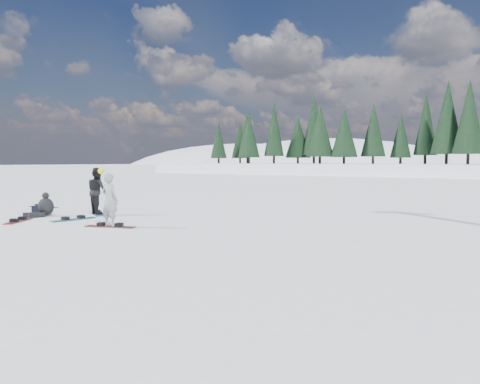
% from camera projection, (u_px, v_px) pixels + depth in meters
% --- Properties ---
extents(ground, '(420.00, 420.00, 0.00)m').
position_uv_depth(ground, '(80.00, 225.00, 13.74)').
color(ground, white).
rests_on(ground, ground).
extents(snowboarder_woman, '(0.60, 0.42, 1.70)m').
position_uv_depth(snowboarder_woman, '(109.00, 200.00, 13.31)').
color(snowboarder_woman, '#949599').
rests_on(snowboarder_woman, ground).
extents(snowboarder_man, '(0.96, 0.84, 1.67)m').
position_uv_depth(snowboarder_man, '(98.00, 191.00, 16.51)').
color(snowboarder_man, black).
rests_on(snowboarder_man, ground).
extents(seated_rider, '(0.70, 1.04, 0.82)m').
position_uv_depth(seated_rider, '(44.00, 207.00, 16.01)').
color(seated_rider, black).
rests_on(seated_rider, ground).
extents(gear_bag, '(0.53, 0.45, 0.30)m').
position_uv_depth(gear_bag, '(40.00, 210.00, 16.63)').
color(gear_bag, black).
rests_on(gear_bag, ground).
extents(snowboard_woman, '(1.50, 0.80, 0.03)m').
position_uv_depth(snowboard_woman, '(110.00, 227.00, 13.36)').
color(snowboard_woman, maroon).
rests_on(snowboard_woman, ground).
extents(snowboard_man, '(1.41, 1.05, 0.03)m').
position_uv_depth(snowboard_man, '(98.00, 214.00, 16.57)').
color(snowboard_man, '#1C6B9E').
rests_on(snowboard_man, ground).
extents(snowboard_loose_a, '(0.37, 1.51, 0.03)m').
position_uv_depth(snowboard_loose_a, '(73.00, 220.00, 15.00)').
color(snowboard_loose_a, '#1A6C92').
rests_on(snowboard_loose_a, ground).
extents(snowboard_loose_c, '(1.52, 0.42, 0.03)m').
position_uv_depth(snowboard_loose_c, '(43.00, 207.00, 19.14)').
color(snowboard_loose_c, '#1C4B9A').
rests_on(snowboard_loose_c, ground).
extents(snowboard_loose_b, '(1.10, 1.38, 0.03)m').
position_uv_depth(snowboard_loose_b, '(18.00, 221.00, 14.59)').
color(snowboard_loose_b, maroon).
rests_on(snowboard_loose_b, ground).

